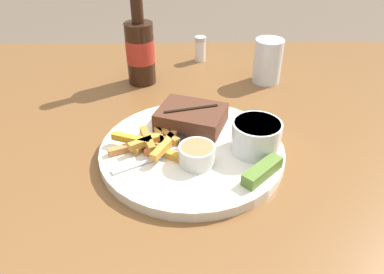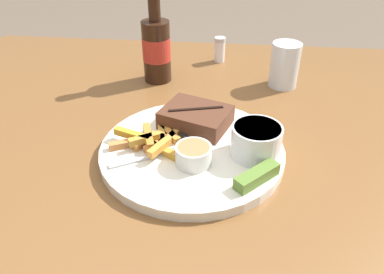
% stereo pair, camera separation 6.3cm
% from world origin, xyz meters
% --- Properties ---
extents(dining_table, '(1.30, 1.12, 0.77)m').
position_xyz_m(dining_table, '(0.00, 0.00, 0.69)').
color(dining_table, brown).
rests_on(dining_table, ground_plane).
extents(dinner_plate, '(0.32, 0.32, 0.02)m').
position_xyz_m(dinner_plate, '(0.00, 0.00, 0.78)').
color(dinner_plate, silver).
rests_on(dinner_plate, dining_table).
extents(steak_portion, '(0.14, 0.13, 0.04)m').
position_xyz_m(steak_portion, '(-0.00, 0.07, 0.81)').
color(steak_portion, '#512D1E').
rests_on(steak_portion, dinner_plate).
extents(fries_pile, '(0.14, 0.13, 0.02)m').
position_xyz_m(fries_pile, '(-0.07, 0.00, 0.80)').
color(fries_pile, gold).
rests_on(fries_pile, dinner_plate).
extents(coleslaw_cup, '(0.08, 0.08, 0.05)m').
position_xyz_m(coleslaw_cup, '(0.11, -0.01, 0.82)').
color(coleslaw_cup, white).
rests_on(coleslaw_cup, dinner_plate).
extents(dipping_sauce_cup, '(0.06, 0.06, 0.03)m').
position_xyz_m(dipping_sauce_cup, '(0.01, -0.04, 0.81)').
color(dipping_sauce_cup, silver).
rests_on(dipping_sauce_cup, dinner_plate).
extents(pickle_spear, '(0.07, 0.07, 0.02)m').
position_xyz_m(pickle_spear, '(0.11, -0.08, 0.80)').
color(pickle_spear, '#567A2D').
rests_on(pickle_spear, dinner_plate).
extents(fork_utensil, '(0.12, 0.08, 0.00)m').
position_xyz_m(fork_utensil, '(-0.07, -0.04, 0.79)').
color(fork_utensil, '#B7B7BC').
rests_on(fork_utensil, dinner_plate).
extents(knife_utensil, '(0.08, 0.16, 0.01)m').
position_xyz_m(knife_utensil, '(-0.03, 0.03, 0.79)').
color(knife_utensil, '#B7B7BC').
rests_on(knife_utensil, dinner_plate).
extents(beer_bottle, '(0.07, 0.07, 0.23)m').
position_xyz_m(beer_bottle, '(-0.11, 0.30, 0.85)').
color(beer_bottle, black).
rests_on(beer_bottle, dining_table).
extents(drinking_glass, '(0.07, 0.07, 0.10)m').
position_xyz_m(drinking_glass, '(0.18, 0.29, 0.82)').
color(drinking_glass, silver).
rests_on(drinking_glass, dining_table).
extents(salt_shaker, '(0.03, 0.03, 0.07)m').
position_xyz_m(salt_shaker, '(0.03, 0.42, 0.81)').
color(salt_shaker, white).
rests_on(salt_shaker, dining_table).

